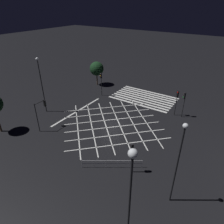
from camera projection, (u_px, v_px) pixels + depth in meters
ground_plane at (112, 123)px, 29.88m from camera, size 200.00×200.00×0.00m
road_markings at (132, 105)px, 34.99m from camera, size 17.25×22.85×0.01m
traffic_light_se_cross at (101, 80)px, 37.05m from camera, size 0.36×0.39×4.51m
traffic_light_sw_cross at (177, 98)px, 30.47m from camera, size 0.36×0.39×4.25m
traffic_light_sw_main at (184, 100)px, 30.13m from camera, size 0.39×0.36×4.15m
traffic_light_nw_main at (132, 152)px, 20.14m from camera, size 0.39×0.36×3.72m
traffic_light_ne_cross at (41, 109)px, 27.16m from camera, size 0.36×1.88×4.35m
street_lamp_east at (131, 185)px, 11.54m from camera, size 0.55×0.55×9.36m
street_lamp_west at (179, 156)px, 15.77m from camera, size 0.42×0.42×8.36m
street_lamp_far at (41, 78)px, 30.30m from camera, size 0.44×0.44×8.90m
street_tree_near at (97, 69)px, 41.86m from camera, size 2.93×2.93×5.05m
pedestrian_railing at (112, 163)px, 21.63m from camera, size 5.52×3.67×1.05m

